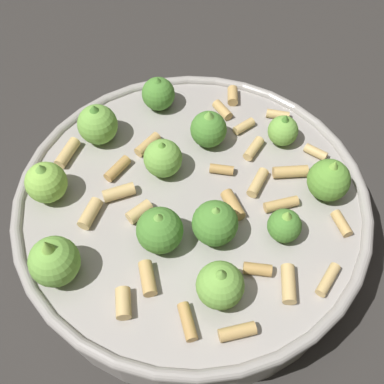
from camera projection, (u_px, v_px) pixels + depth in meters
The scene contains 2 objects.
ground_plane at pixel (192, 230), 0.51m from camera, with size 2.40×2.40×0.00m, color #2D2B28.
cooking_pan at pixel (191, 210), 0.48m from camera, with size 0.34×0.34×0.11m.
Camera 1 is at (0.25, -0.06, 0.44)m, focal length 44.96 mm.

